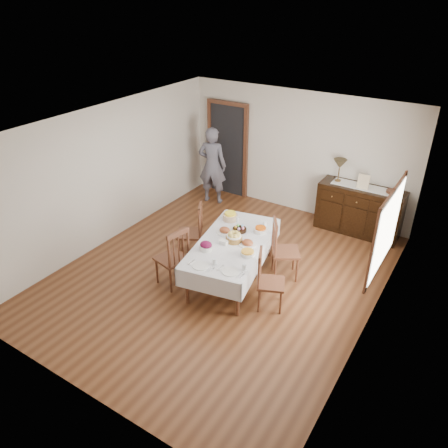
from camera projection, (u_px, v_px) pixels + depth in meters
The scene contains 26 objects.
ground at pixel (221, 274), 7.57m from camera, with size 6.00×6.00×0.00m, color brown.
room_shell at pixel (227, 177), 7.16m from camera, with size 5.02×6.02×2.65m.
dining_table at pixel (232, 246), 7.19m from camera, with size 1.43×2.25×0.72m.
chair_left_near at pixel (174, 257), 7.06m from camera, with size 0.54×0.54×1.09m.
chair_left_far at pixel (193, 231), 7.84m from camera, with size 0.60×0.60×1.05m.
chair_right_near at pixel (268, 280), 6.60m from camera, with size 0.54×0.54×0.98m.
chair_right_far at pixel (283, 249), 7.28m from camera, with size 0.62×0.62×1.08m.
sideboard at pixel (359, 210), 8.64m from camera, with size 1.63×0.59×0.98m.
person at pixel (212, 163), 9.67m from camera, with size 0.58×0.37×1.86m, color #565663.
bread_basket at pixel (234, 237), 7.12m from camera, with size 0.27×0.27×0.17m.
egg_basket at pixel (240, 229), 7.43m from camera, with size 0.24×0.24×0.11m.
ham_platter_a at pixel (225, 231), 7.40m from camera, with size 0.29×0.29×0.11m.
ham_platter_b at pixel (248, 243), 7.05m from camera, with size 0.28×0.28×0.11m.
beet_bowl at pixel (206, 246), 6.90m from camera, with size 0.21×0.21×0.15m.
carrot_bowl at pixel (261, 230), 7.40m from camera, with size 0.23×0.23×0.10m.
pineapple_bowl at pixel (230, 217), 7.77m from camera, with size 0.26×0.26×0.15m.
casserole_dish at pixel (248, 253), 6.77m from camera, with size 0.22×0.22×0.08m.
butter_dish at pixel (224, 242), 7.06m from camera, with size 0.15×0.11×0.07m.
setting_left at pixel (205, 264), 6.54m from camera, with size 0.44×0.31×0.10m.
setting_right at pixel (235, 270), 6.40m from camera, with size 0.44×0.31×0.10m.
glass_far_a at pixel (237, 219), 7.72m from camera, with size 0.06×0.06×0.09m.
glass_far_b at pixel (265, 224), 7.57m from camera, with size 0.07×0.07×0.10m.
runner at pixel (366, 187), 8.40m from camera, with size 1.30×0.35×0.01m.
table_lamp at pixel (340, 164), 8.50m from camera, with size 0.26×0.26×0.46m.
picture_frame at pixel (363, 182), 8.29m from camera, with size 0.22×0.08×0.28m.
deco_bowl at pixel (392, 192), 8.17m from camera, with size 0.20×0.20×0.06m.
Camera 1 is at (3.36, -5.21, 4.43)m, focal length 35.00 mm.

